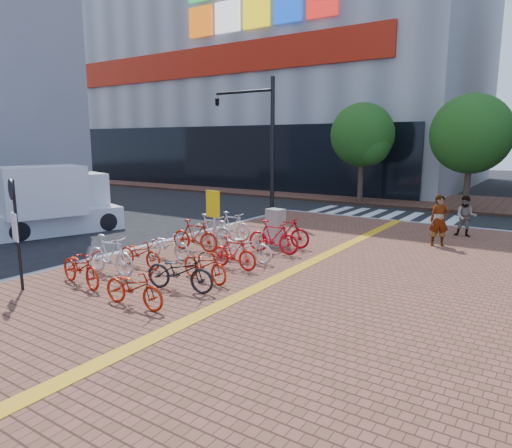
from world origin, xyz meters
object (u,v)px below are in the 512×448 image
Objects in this scene: bike_3 at (168,245)px; bike_6 at (232,226)px; bike_11 at (246,246)px; bike_13 at (285,232)px; bike_8 at (180,271)px; bike_12 at (273,237)px; notice_sign at (15,221)px; box_truck at (55,201)px; yellow_sign at (213,209)px; bike_2 at (140,253)px; bike_5 at (211,230)px; pedestrian_b at (466,216)px; bike_0 at (81,267)px; bike_1 at (110,255)px; bike_10 at (234,253)px; utility_box at (275,227)px; traffic_light_pole at (246,122)px; bike_4 at (195,235)px; bike_7 at (134,287)px; bike_9 at (205,265)px; pedestrian_a at (439,221)px.

bike_6 is (-0.05, 3.47, 0.08)m from bike_3.
bike_13 is at bearing -4.48° from bike_11.
bike_8 is 1.02× the size of bike_12.
notice_sign is 8.53m from box_truck.
bike_6 is 0.84× the size of yellow_sign.
bike_3 is (-0.03, 1.18, 0.02)m from bike_2.
pedestrian_b is at bearing -46.36° from bike_5.
bike_0 is 0.99× the size of bike_5.
bike_1 is 1.15× the size of bike_2.
bike_0 is 6.70m from bike_6.
bike_0 reaches higher than bike_10.
bike_0 is at bearing -105.00° from utility_box.
box_truck is (-14.68, -7.84, 0.39)m from pedestrian_b.
bike_5 is 8.23m from traffic_light_pole.
bike_10 is (2.32, 3.44, -0.00)m from bike_0.
bike_2 is 4.65m from bike_6.
bike_1 is 1.01m from bike_2.
bike_4 is at bearing -130.36° from utility_box.
bike_4 is 0.98m from bike_5.
traffic_light_pole reaches higher than bike_3.
bike_13 is 7.35m from pedestrian_b.
bike_5 is at bearing 111.54° from bike_13.
bike_6 is at bearing -0.60° from bike_2.
yellow_sign is (0.56, 0.31, 0.89)m from bike_4.
bike_0 is at bearing 172.81° from bike_4.
bike_12 reaches higher than bike_6.
pedestrian_b is 0.77× the size of yellow_sign.
yellow_sign reaches higher than bike_13.
notice_sign reaches higher than bike_2.
bike_1 is at bearing 172.29° from bike_3.
bike_8 is at bearing -56.17° from bike_0.
pedestrian_b is at bearing -42.10° from bike_12.
box_truck is (-7.41, -1.20, 0.62)m from bike_5.
bike_4 is at bearing -174.35° from bike_6.
yellow_sign is 0.31× the size of traffic_light_pole.
pedestrian_b is at bearing -23.93° from bike_7.
pedestrian_a is (4.23, 7.75, 0.46)m from bike_9.
box_truck is at bearing 175.40° from pedestrian_a.
bike_5 is at bearing -5.02° from bike_3.
bike_1 is 5.64m from bike_6.
bike_7 is at bearing -119.42° from bike_1.
bike_12 is at bearing 0.87° from bike_10.
bike_11 is (2.23, 2.24, 0.06)m from bike_2.
bike_2 is 2.65m from bike_8.
traffic_light_pole is at bearing 141.57° from pedestrian_a.
bike_11 is (2.33, 3.24, -0.08)m from bike_1.
bike_4 is at bearing 81.12° from notice_sign.
bike_1 reaches higher than bike_6.
bike_13 reaches higher than bike_7.
bike_7 is (2.40, -2.35, 0.03)m from bike_2.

